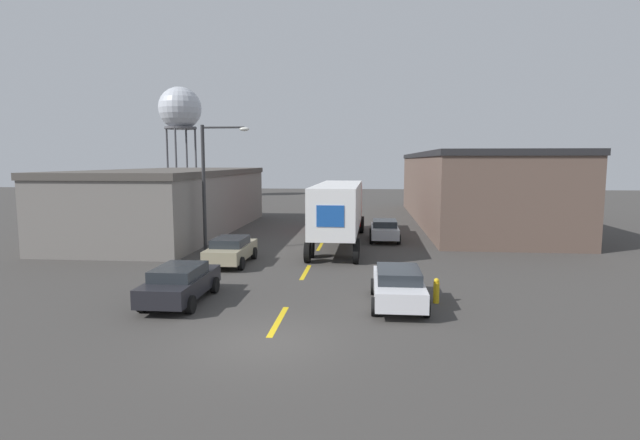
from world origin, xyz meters
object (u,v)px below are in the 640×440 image
parked_car_left_far (231,250)px  fire_hydrant (436,291)px  parked_car_left_near (180,283)px  parked_car_right_far (384,230)px  street_lamp (210,178)px  semi_truck (340,206)px  water_tower (180,110)px  parked_car_right_near (398,285)px

parked_car_left_far → fire_hydrant: bearing=-33.1°
parked_car_left_near → fire_hydrant: size_ratio=4.72×
parked_car_left_far → parked_car_left_near: bearing=-90.0°
parked_car_left_near → parked_car_right_far: (7.99, 15.17, 0.00)m
parked_car_right_far → street_lamp: street_lamp is taller
street_lamp → parked_car_left_near: bearing=-78.7°
semi_truck → parked_car_left_far: size_ratio=3.25×
parked_car_left_near → parked_car_right_far: bearing=62.2°
water_tower → street_lamp: size_ratio=2.19×
semi_truck → parked_car_right_far: semi_truck is taller
parked_car_left_near → semi_truck: bearing=69.7°
semi_truck → parked_car_left_near: (-5.15, -13.92, -1.61)m
semi_truck → water_tower: (-25.21, 39.25, 10.19)m
street_lamp → fire_hydrant: size_ratio=7.74×
parked_car_left_near → parked_car_right_far: size_ratio=1.00×
semi_truck → fire_hydrant: 13.94m
parked_car_right_far → fire_hydrant: 14.47m
parked_car_left_far → parked_car_right_far: same height
parked_car_right_far → water_tower: (-28.05, 37.99, 11.80)m
parked_car_left_near → fire_hydrant: 9.44m
street_lamp → fire_hydrant: (11.42, -9.26, -3.79)m
semi_truck → parked_car_left_far: (-5.15, -7.00, -1.61)m
parked_car_left_far → water_tower: water_tower is taller
parked_car_left_far → water_tower: bearing=113.5°
parked_car_right_near → parked_car_left_near: same height
street_lamp → semi_truck: bearing=28.5°
semi_truck → parked_car_left_near: size_ratio=3.25×
parked_car_left_far → parked_car_right_far: (7.99, 8.26, 0.00)m
parked_car_left_far → street_lamp: size_ratio=0.61×
semi_truck → fire_hydrant: semi_truck is taller
parked_car_right_near → parked_car_left_far: size_ratio=1.00×
parked_car_right_near → street_lamp: size_ratio=0.61×
fire_hydrant → semi_truck: bearing=108.0°
semi_truck → fire_hydrant: bearing=-71.2°
parked_car_right_far → semi_truck: bearing=-156.1°
parked_car_right_far → parked_car_left_far: bearing=-134.0°
street_lamp → parked_car_right_near: bearing=-44.0°
street_lamp → fire_hydrant: street_lamp is taller
semi_truck → water_tower: 47.75m
parked_car_right_far → street_lamp: bearing=-152.8°
parked_car_left_far → water_tower: (-20.06, 46.25, 11.80)m
parked_car_right_near → parked_car_left_far: bearing=140.6°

